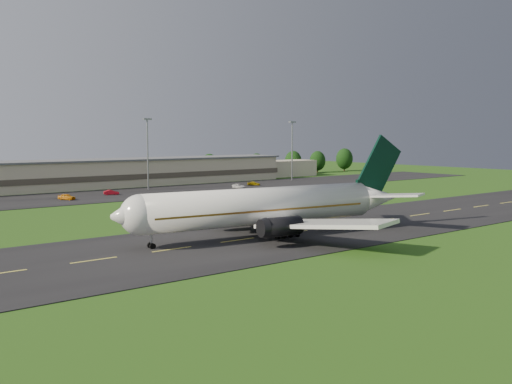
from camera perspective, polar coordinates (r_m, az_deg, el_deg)
ground at (r=98.53m, az=8.54°, el=-3.40°), size 360.00×360.00×0.00m
taxiway at (r=98.52m, az=8.54°, el=-3.37°), size 220.00×30.00×0.10m
apron at (r=156.50m, az=-10.99°, el=-0.08°), size 260.00×30.00×0.10m
airliner at (r=86.52m, az=1.04°, el=-1.47°), size 51.14×41.79×15.57m
terminal at (r=180.63m, az=-12.72°, el=1.89°), size 145.00×16.00×8.40m
light_mast_centre at (r=165.17m, az=-10.80°, el=4.62°), size 2.40×1.20×20.35m
light_mast_east at (r=196.60m, az=3.63°, el=4.86°), size 2.40×1.20×20.35m
tree_line at (r=198.96m, az=-8.70°, el=2.62°), size 194.64×8.48×10.36m
service_vehicle_a at (r=143.68m, az=-18.40°, el=-0.46°), size 3.71×4.54×1.46m
service_vehicle_b at (r=152.51m, az=-14.27°, el=-0.04°), size 4.14×2.59×1.29m
service_vehicle_c at (r=166.20m, az=-1.74°, el=0.58°), size 2.30×4.66×1.27m
service_vehicle_d at (r=176.01m, az=-0.23°, el=0.85°), size 4.28×3.55×1.17m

